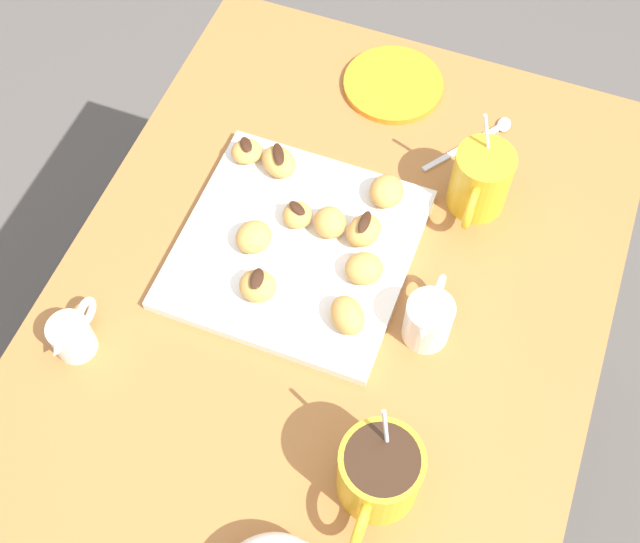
{
  "coord_description": "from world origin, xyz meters",
  "views": [
    {
      "loc": [
        0.48,
        0.17,
        1.65
      ],
      "look_at": [
        -0.02,
        -0.02,
        0.72
      ],
      "focal_mm": 45.87,
      "sensor_mm": 36.0,
      "label": 1
    }
  ],
  "objects": [
    {
      "name": "ground_plane",
      "position": [
        0.0,
        0.0,
        0.0
      ],
      "size": [
        8.0,
        8.0,
        0.0
      ],
      "primitive_type": "plane",
      "color": "#514C47"
    },
    {
      "name": "dining_table",
      "position": [
        0.0,
        0.0,
        0.56
      ],
      "size": [
        0.96,
        0.71,
        0.7
      ],
      "color": "#A36633",
      "rests_on": "ground_plane"
    },
    {
      "name": "pastry_plate_square",
      "position": [
        -0.05,
        -0.07,
        0.71
      ],
      "size": [
        0.3,
        0.3,
        0.02
      ],
      "primitive_type": "cube",
      "color": "silver",
      "rests_on": "dining_table"
    },
    {
      "name": "coffee_mug_mustard_left",
      "position": [
        -0.21,
        0.14,
        0.76
      ],
      "size": [
        0.12,
        0.08,
        0.15
      ],
      "color": "gold",
      "rests_on": "dining_table"
    },
    {
      "name": "coffee_mug_mustard_right",
      "position": [
        0.22,
        0.14,
        0.76
      ],
      "size": [
        0.14,
        0.09,
        0.15
      ],
      "color": "gold",
      "rests_on": "dining_table"
    },
    {
      "name": "cream_pitcher_white",
      "position": [
        0.01,
        0.13,
        0.74
      ],
      "size": [
        0.1,
        0.06,
        0.07
      ],
      "color": "silver",
      "rests_on": "dining_table"
    },
    {
      "name": "chocolate_sauce_pitcher",
      "position": [
        0.18,
        -0.27,
        0.73
      ],
      "size": [
        0.09,
        0.05,
        0.06
      ],
      "color": "silver",
      "rests_on": "dining_table"
    },
    {
      "name": "saucer_orange_left",
      "position": [
        -0.37,
        -0.03,
        0.71
      ],
      "size": [
        0.15,
        0.15,
        0.01
      ],
      "primitive_type": "cylinder",
      "color": "orange",
      "rests_on": "dining_table"
    },
    {
      "name": "loose_spoon_near_saucer",
      "position": [
        -0.32,
        0.12,
        0.71
      ],
      "size": [
        0.14,
        0.1,
        0.01
      ],
      "color": "silver",
      "rests_on": "dining_table"
    },
    {
      "name": "beignet_0",
      "position": [
        -0.03,
        -0.12,
        0.74
      ],
      "size": [
        0.06,
        0.06,
        0.04
      ],
      "primitive_type": "ellipsoid",
      "rotation": [
        0.0,
        0.0,
        2.83
      ],
      "color": "#D19347",
      "rests_on": "pastry_plate_square"
    },
    {
      "name": "beignet_1",
      "position": [
        -0.16,
        -0.18,
        0.73
      ],
      "size": [
        0.06,
        0.06,
        0.03
      ],
      "primitive_type": "ellipsoid",
      "rotation": [
        0.0,
        0.0,
        0.52
      ],
      "color": "#D19347",
      "rests_on": "pastry_plate_square"
    },
    {
      "name": "chocolate_drizzle_1",
      "position": [
        -0.16,
        -0.18,
        0.75
      ],
      "size": [
        0.03,
        0.03,
        0.0
      ],
      "primitive_type": "ellipsoid",
      "rotation": [
        0.0,
        0.0,
        0.69
      ],
      "color": "#381E11",
      "rests_on": "beignet_1"
    },
    {
      "name": "beignet_2",
      "position": [
        0.04,
        -0.08,
        0.74
      ],
      "size": [
        0.05,
        0.05,
        0.04
      ],
      "primitive_type": "ellipsoid",
      "rotation": [
        0.0,
        0.0,
        3.18
      ],
      "color": "#D19347",
      "rests_on": "pastry_plate_square"
    },
    {
      "name": "chocolate_drizzle_2",
      "position": [
        0.04,
        -0.08,
        0.76
      ],
      "size": [
        0.03,
        0.02,
        0.0
      ],
      "primitive_type": "ellipsoid",
      "rotation": [
        0.0,
        0.0,
        3.31
      ],
      "color": "#381E11",
      "rests_on": "beignet_2"
    },
    {
      "name": "beignet_3",
      "position": [
        -0.08,
        -0.08,
        0.73
      ],
      "size": [
        0.05,
        0.05,
        0.03
      ],
      "primitive_type": "ellipsoid",
      "rotation": [
        0.0,
        0.0,
        1.37
      ],
      "color": "#D19347",
      "rests_on": "pastry_plate_square"
    },
    {
      "name": "chocolate_drizzle_3",
      "position": [
        -0.08,
        -0.08,
        0.75
      ],
      "size": [
        0.03,
        0.03,
        0.0
      ],
      "primitive_type": "ellipsoid",
      "rotation": [
        0.0,
        0.0,
        1.07
      ],
      "color": "#381E11",
      "rests_on": "beignet_3"
    },
    {
      "name": "beignet_4",
      "position": [
        0.04,
        0.04,
        0.74
      ],
      "size": [
        0.07,
        0.07,
        0.04
      ],
      "primitive_type": "ellipsoid",
      "rotation": [
        0.0,
        0.0,
        0.75
      ],
      "color": "#D19347",
      "rests_on": "pastry_plate_square"
    },
    {
      "name": "beignet_5",
      "position": [
        -0.04,
        0.03,
        0.74
      ],
      "size": [
        0.06,
        0.07,
        0.03
      ],
      "primitive_type": "ellipsoid",
      "rotation": [
        0.0,
        0.0,
        5.2
      ],
      "color": "#D19347",
      "rests_on": "pastry_plate_square"
    },
    {
      "name": "beignet_6",
      "position": [
        -0.09,
        -0.03,
        0.74
      ],
      "size": [
        0.06,
        0.06,
        0.04
      ],
      "primitive_type": "ellipsoid",
      "rotation": [
        0.0,
        0.0,
        0.69
      ],
      "color": "#D19347",
      "rests_on": "pastry_plate_square"
    },
    {
      "name": "beignet_7",
      "position": [
        -0.16,
        -0.13,
        0.73
      ],
      "size": [
        0.07,
        0.07,
        0.03
      ],
      "primitive_type": "ellipsoid",
      "rotation": [
        0.0,
        0.0,
        0.99
      ],
      "color": "#D19347",
      "rests_on": "pastry_plate_square"
    },
    {
      "name": "chocolate_drizzle_7",
      "position": [
        -0.16,
        -0.13,
        0.75
      ],
      "size": [
        0.04,
        0.03,
        0.0
      ],
      "primitive_type": "ellipsoid",
      "rotation": [
        0.0,
        0.0,
        0.53
      ],
      "color": "#381E11",
      "rests_on": "beignet_7"
    },
    {
      "name": "beignet_8",
      "position": [
        -0.09,
        0.02,
        0.74
      ],
      "size": [
        0.06,
        0.06,
        0.04
      ],
      "primitive_type": "ellipsoid",
      "rotation": [
        0.0,
        0.0,
        2.76
      ],
      "color": "#D19347",
      "rests_on": "pastry_plate_square"
    },
    {
      "name": "chocolate_drizzle_8",
      "position": [
        -0.09,
        0.02,
        0.76
      ],
      "size": [
        0.04,
        0.02,
        0.0
      ],
      "primitive_type": "ellipsoid",
      "rotation": [
        0.0,
        0.0,
        3.16
      ],
      "color": "#381E11",
      "rests_on": "beignet_8"
    },
    {
      "name": "beignet_9",
      "position": [
        -0.16,
        0.02,
        0.74
      ],
      "size": [
        0.06,
        0.05,
        0.04
      ],
      "primitive_type": "ellipsoid",
      "rotation": [
        0.0,
        0.0,
        4.79
      ],
      "color": "#D19347",
      "rests_on": "pastry_plate_square"
    }
  ]
}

